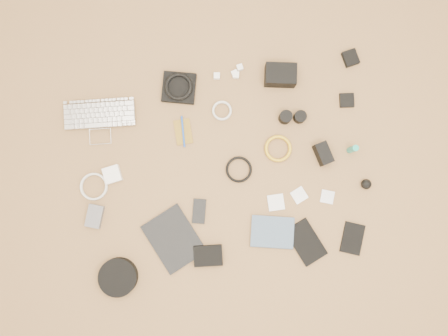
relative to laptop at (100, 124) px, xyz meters
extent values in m
cube|color=olive|center=(0.55, -0.32, -0.03)|extent=(4.00, 4.00, 0.04)
imported|color=#B7B8BC|center=(0.00, 0.00, 0.00)|extent=(0.37, 0.27, 0.03)
cube|color=black|center=(0.41, 0.11, 0.00)|extent=(0.19, 0.18, 0.03)
torus|color=black|center=(0.41, 0.11, 0.02)|extent=(0.17, 0.17, 0.02)
cube|color=white|center=(0.60, 0.14, 0.00)|extent=(0.03, 0.03, 0.03)
cube|color=white|center=(0.71, 0.17, 0.00)|extent=(0.03, 0.03, 0.03)
cube|color=white|center=(0.69, 0.14, 0.00)|extent=(0.04, 0.04, 0.03)
cube|color=white|center=(0.69, 0.13, 0.00)|extent=(0.04, 0.04, 0.03)
cube|color=black|center=(0.90, 0.09, 0.03)|extent=(0.17, 0.13, 0.09)
cube|color=black|center=(1.26, 0.12, 0.00)|extent=(0.08, 0.09, 0.03)
cube|color=brown|center=(0.39, -0.10, -0.01)|extent=(0.08, 0.12, 0.01)
cylinder|color=#1542B1|center=(0.39, -0.10, 0.00)|extent=(0.02, 0.15, 0.01)
torus|color=silver|center=(0.59, -0.03, -0.01)|extent=(0.11, 0.11, 0.01)
cylinder|color=black|center=(0.89, -0.12, 0.02)|extent=(0.06, 0.06, 0.07)
cylinder|color=black|center=(0.96, -0.13, 0.01)|extent=(0.07, 0.07, 0.05)
cube|color=black|center=(1.20, -0.08, 0.00)|extent=(0.08, 0.08, 0.02)
cube|color=white|center=(0.02, -0.25, 0.00)|extent=(0.09, 0.09, 0.03)
torus|color=silver|center=(-0.07, -0.30, -0.01)|extent=(0.15, 0.15, 0.01)
torus|color=black|center=(0.63, -0.33, -0.01)|extent=(0.17, 0.17, 0.01)
torus|color=gold|center=(0.83, -0.26, -0.01)|extent=(0.16, 0.16, 0.01)
cube|color=black|center=(1.04, -0.32, 0.03)|extent=(0.08, 0.12, 0.08)
cylinder|color=teal|center=(1.18, -0.32, 0.04)|extent=(0.04, 0.04, 0.10)
cube|color=#58585D|center=(-0.09, -0.44, 0.00)|extent=(0.10, 0.13, 0.03)
cube|color=black|center=(0.27, -0.61, -0.01)|extent=(0.30, 0.33, 0.01)
cube|color=black|center=(0.41, -0.49, -0.01)|extent=(0.09, 0.13, 0.01)
cube|color=silver|center=(0.78, -0.51, -0.01)|extent=(0.08, 0.08, 0.01)
cube|color=silver|center=(0.89, -0.50, -0.01)|extent=(0.09, 0.09, 0.01)
cube|color=silver|center=(1.03, -0.53, -0.01)|extent=(0.08, 0.08, 0.01)
sphere|color=black|center=(1.22, -0.50, 0.01)|extent=(0.05, 0.05, 0.05)
cylinder|color=black|center=(-0.02, -0.74, 0.01)|extent=(0.22, 0.22, 0.05)
cube|color=black|center=(0.42, -0.71, 0.00)|extent=(0.15, 0.11, 0.03)
imported|color=#41566F|center=(0.72, -0.72, 0.00)|extent=(0.23, 0.19, 0.02)
cube|color=black|center=(0.89, -0.72, -0.01)|extent=(0.19, 0.23, 0.01)
cube|color=black|center=(1.11, -0.74, -0.01)|extent=(0.14, 0.17, 0.01)
camera|label=1|loc=(0.54, -0.45, 2.10)|focal=35.00mm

